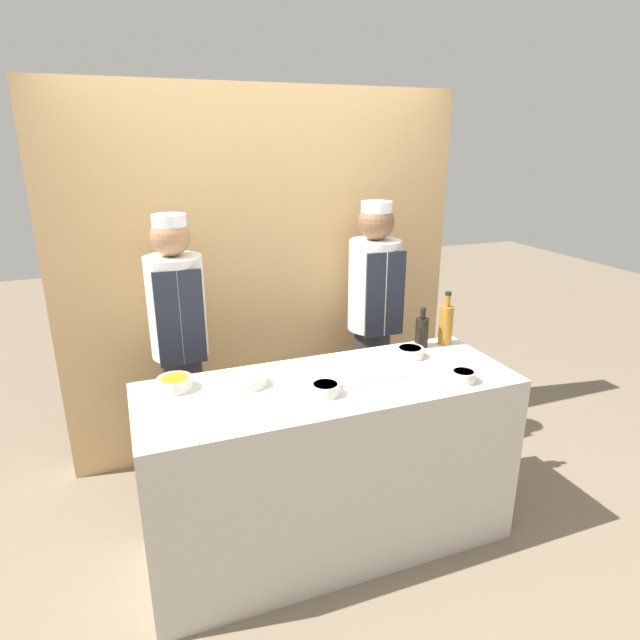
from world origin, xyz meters
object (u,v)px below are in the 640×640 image
object	(u,v)px
sauce_bowl_green	(249,380)
chef_left	(180,346)
sauce_bowl_yellow	(463,376)
sauce_bowl_orange	(175,383)
sauce_bowl_white	(325,388)
sauce_bowl_purple	(410,352)
cutting_board	(364,371)
chef_right	(373,319)
bottle_soy	(422,331)
bottle_amber	(446,324)

from	to	relation	value
sauce_bowl_green	chef_left	world-z (taller)	chef_left
sauce_bowl_yellow	sauce_bowl_orange	bearing A→B (deg)	162.45
sauce_bowl_white	sauce_bowl_purple	distance (m)	0.65
cutting_board	chef_right	world-z (taller)	chef_right
sauce_bowl_white	sauce_bowl_purple	size ratio (longest dim) A/B	0.93
chef_right	sauce_bowl_orange	bearing A→B (deg)	-156.31
sauce_bowl_white	bottle_soy	world-z (taller)	bottle_soy
sauce_bowl_green	chef_left	bearing A→B (deg)	110.01
sauce_bowl_orange	chef_left	world-z (taller)	chef_left
sauce_bowl_purple	chef_right	xyz separation A→B (m)	(0.09, 0.64, -0.03)
sauce_bowl_white	bottle_amber	distance (m)	0.97
sauce_bowl_orange	chef_right	bearing A→B (deg)	23.69
sauce_bowl_yellow	cutting_board	world-z (taller)	sauce_bowl_yellow
cutting_board	chef_right	size ratio (longest dim) A/B	0.21
sauce_bowl_yellow	chef_right	distance (m)	1.01
sauce_bowl_yellow	bottle_soy	world-z (taller)	bottle_soy
cutting_board	chef_right	distance (m)	0.86
sauce_bowl_green	sauce_bowl_orange	world-z (taller)	sauce_bowl_orange
bottle_soy	chef_right	world-z (taller)	chef_right
sauce_bowl_orange	sauce_bowl_yellow	world-z (taller)	sauce_bowl_orange
sauce_bowl_yellow	bottle_amber	bearing A→B (deg)	66.49
sauce_bowl_orange	chef_left	size ratio (longest dim) A/B	0.10
sauce_bowl_green	sauce_bowl_orange	bearing A→B (deg)	165.77
bottle_amber	bottle_soy	world-z (taller)	bottle_amber
sauce_bowl_white	chef_left	bearing A→B (deg)	121.69
chef_right	sauce_bowl_green	bearing A→B (deg)	-146.00
sauce_bowl_white	cutting_board	distance (m)	0.31
sauce_bowl_green	bottle_soy	world-z (taller)	bottle_soy
sauce_bowl_yellow	chef_left	world-z (taller)	chef_left
sauce_bowl_yellow	sauce_bowl_purple	bearing A→B (deg)	102.97
sauce_bowl_white	sauce_bowl_yellow	distance (m)	0.69
bottle_amber	bottle_soy	distance (m)	0.16
sauce_bowl_orange	bottle_amber	size ratio (longest dim) A/B	0.53
cutting_board	bottle_amber	world-z (taller)	bottle_amber
sauce_bowl_purple	cutting_board	bearing A→B (deg)	-162.78
bottle_amber	chef_left	distance (m)	1.55
sauce_bowl_yellow	chef_left	size ratio (longest dim) A/B	0.07
sauce_bowl_green	chef_right	size ratio (longest dim) A/B	0.10
sauce_bowl_white	chef_right	xyz separation A→B (m)	(0.69, 0.90, -0.03)
sauce_bowl_orange	sauce_bowl_white	distance (m)	0.72
sauce_bowl_green	sauce_bowl_yellow	distance (m)	1.05
sauce_bowl_yellow	bottle_soy	bearing A→B (deg)	83.56
sauce_bowl_yellow	cutting_board	bearing A→B (deg)	146.91
sauce_bowl_white	sauce_bowl_purple	world-z (taller)	same
sauce_bowl_white	sauce_bowl_yellow	bearing A→B (deg)	-9.34
sauce_bowl_orange	sauce_bowl_purple	size ratio (longest dim) A/B	1.11
bottle_soy	chef_right	xyz separation A→B (m)	(-0.05, 0.53, -0.09)
chef_left	bottle_amber	bearing A→B (deg)	-20.38
cutting_board	chef_left	size ratio (longest dim) A/B	0.22
sauce_bowl_orange	sauce_bowl_yellow	distance (m)	1.40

